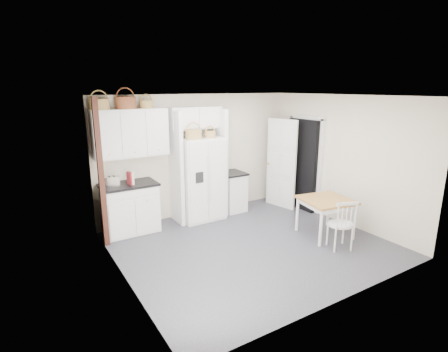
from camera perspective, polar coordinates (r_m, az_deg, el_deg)
floor at (r=6.40m, az=4.40°, el=-11.07°), size 4.50×4.50×0.00m
ceiling at (r=5.78m, az=4.91°, el=12.88°), size 4.50×4.50×0.00m
wall_back at (r=7.63m, az=-4.25°, el=3.41°), size 4.50×0.00×4.50m
wall_left at (r=5.02m, az=-16.64°, el=-2.99°), size 0.00×4.00×4.00m
wall_right at (r=7.48m, az=18.72°, el=2.47°), size 0.00×4.00×4.00m
refrigerator at (r=7.35m, az=-3.97°, el=-0.44°), size 0.90×0.72×1.74m
base_cab_left at (r=6.98m, az=-15.13°, el=-5.20°), size 1.00×0.63×0.93m
base_cab_right at (r=7.92m, az=1.32°, el=-2.66°), size 0.48×0.58×0.85m
dining_table at (r=6.90m, az=16.16°, el=-6.46°), size 1.00×1.00×0.72m
windsor_chair at (r=6.40m, az=18.47°, el=-7.48°), size 0.55×0.53×0.89m
counter_left at (r=6.84m, az=-15.39°, el=-1.36°), size 1.05×0.68×0.04m
counter_right at (r=7.80m, az=1.34°, el=0.46°), size 0.52×0.62×0.04m
toaster at (r=6.67m, az=-17.83°, el=-0.89°), size 0.32×0.24×0.20m
cookbook_red at (r=6.73m, az=-15.18°, el=-0.37°), size 0.07×0.16×0.24m
cookbook_cream at (r=6.74m, az=-14.84°, el=-0.26°), size 0.05×0.17×0.25m
basket_upper_a at (r=6.65m, az=-19.67°, el=10.97°), size 0.34×0.34×0.19m
basket_upper_b at (r=6.76m, az=-15.76°, el=11.43°), size 0.37×0.37×0.22m
basket_upper_c at (r=6.88m, az=-12.56°, el=11.36°), size 0.26×0.26×0.15m
basket_fridge_a at (r=7.00m, az=-5.01°, el=6.79°), size 0.33×0.33×0.18m
basket_fridge_b at (r=7.18m, az=-2.30°, el=6.82°), size 0.23×0.23×0.13m
upper_cabinet at (r=6.82m, az=-15.00°, el=6.77°), size 1.40×0.34×0.90m
bridge_cabinet at (r=7.29m, az=-4.81°, el=9.45°), size 1.12×0.34×0.45m
fridge_panel_left at (r=7.12m, az=-7.83°, el=1.28°), size 0.08×0.60×2.30m
fridge_panel_right at (r=7.57m, az=-0.76°, el=2.21°), size 0.08×0.60×2.30m
trim_post at (r=6.30m, az=-19.46°, el=0.28°), size 0.09×0.09×2.60m
doorway_void at (r=8.14m, az=12.79°, el=1.81°), size 0.18×0.85×2.05m
door_slab at (r=8.14m, az=9.33°, el=1.98°), size 0.21×0.79×2.05m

